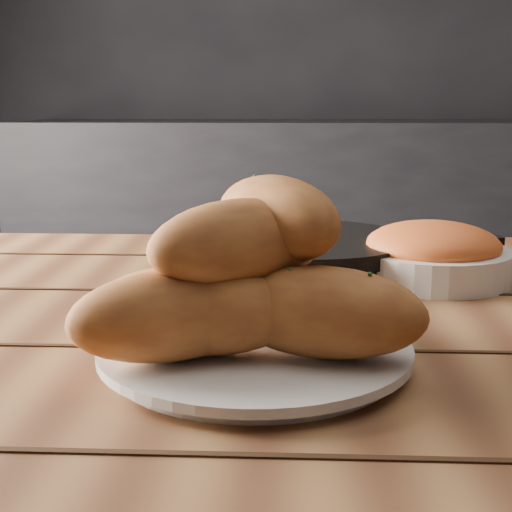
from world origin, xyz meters
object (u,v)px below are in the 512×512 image
Objects in this scene: bread_rolls at (244,280)px; bowl at (432,254)px; table at (236,401)px; skillet at (305,252)px; plate at (255,353)px.

bowl is (0.22, 0.31, -0.04)m from bread_rolls.
bread_rolls reaches higher than table.
bread_rolls is at bearing -125.19° from bowl.
skillet is at bearing 80.60° from bread_rolls.
bowl is at bearing 36.00° from table.
skillet is (0.06, 0.36, -0.05)m from bread_rolls.
plate is 1.36× the size of bowl.
bread_rolls reaches higher than bowl.
skillet is at bearing 82.02° from plate.
plate is (0.03, -0.14, 0.10)m from table.
skillet is (0.05, 0.36, 0.01)m from plate.
skillet is at bearing 162.59° from bowl.
skillet is 0.17m from bowl.
bowl reaches higher than plate.
table is 0.26m from skillet.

